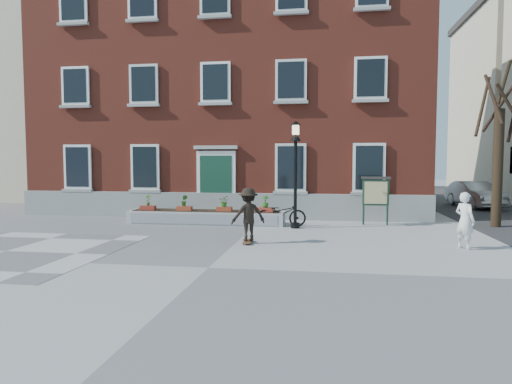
% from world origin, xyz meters
% --- Properties ---
extents(ground, '(100.00, 100.00, 0.00)m').
position_xyz_m(ground, '(0.00, 0.00, 0.00)').
color(ground, gray).
rests_on(ground, ground).
extents(checker_patch, '(6.00, 6.00, 0.01)m').
position_xyz_m(checker_patch, '(-6.00, 1.00, 0.01)').
color(checker_patch, '#5C5D5F').
rests_on(checker_patch, ground).
extents(distant_building, '(10.00, 12.00, 13.00)m').
position_xyz_m(distant_building, '(-18.00, 20.00, 6.50)').
color(distant_building, beige).
rests_on(distant_building, ground).
extents(bicycle, '(1.94, 0.86, 0.99)m').
position_xyz_m(bicycle, '(1.01, 6.93, 0.49)').
color(bicycle, black).
rests_on(bicycle, ground).
extents(parked_car, '(2.17, 4.39, 1.38)m').
position_xyz_m(parked_car, '(10.47, 15.38, 0.69)').
color(parked_car, '#A7A9AB').
rests_on(parked_car, ground).
extents(bystander, '(0.66, 0.70, 1.61)m').
position_xyz_m(bystander, '(6.56, 3.31, 0.81)').
color(bystander, white).
rests_on(bystander, ground).
extents(brick_building, '(18.40, 10.85, 12.60)m').
position_xyz_m(brick_building, '(-2.00, 13.98, 6.30)').
color(brick_building, maroon).
rests_on(brick_building, ground).
extents(planter_assembly, '(6.20, 1.12, 1.15)m').
position_xyz_m(planter_assembly, '(-1.99, 7.18, 0.31)').
color(planter_assembly, '#BCBCB7').
rests_on(planter_assembly, ground).
extents(bare_tree, '(1.83, 1.83, 6.16)m').
position_xyz_m(bare_tree, '(9.01, 8.01, 2.79)').
color(bare_tree, '#2E2214').
rests_on(bare_tree, ground).
extents(lamp_post, '(0.40, 0.40, 3.93)m').
position_xyz_m(lamp_post, '(1.57, 6.54, 2.54)').
color(lamp_post, black).
rests_on(lamp_post, ground).
extents(notice_board, '(1.10, 0.16, 1.87)m').
position_xyz_m(notice_board, '(4.58, 7.87, 1.26)').
color(notice_board, '#172E20').
rests_on(notice_board, ground).
extents(skateboarder, '(1.19, 0.98, 1.68)m').
position_xyz_m(skateboarder, '(0.38, 3.24, 0.87)').
color(skateboarder, brown).
rests_on(skateboarder, ground).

